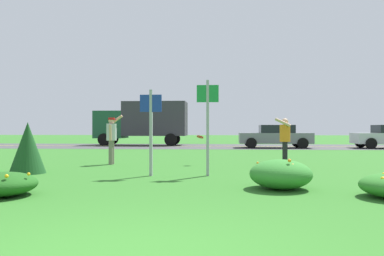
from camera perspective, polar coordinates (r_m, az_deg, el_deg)
The scene contains 13 objects.
ground_plane at distance 15.13m, azimuth 0.90°, elevation -4.69°, with size 120.00×120.00×0.00m, color #2D6B23.
highway_strip at distance 26.74m, azimuth 2.44°, elevation -2.70°, with size 120.00×7.92×0.01m, color #424244.
highway_center_stripe at distance 26.73m, azimuth 2.44°, elevation -2.69°, with size 120.00×0.16×0.00m, color yellow.
daylily_clump_mid_center at distance 7.81m, azimuth -26.15°, elevation -7.40°, with size 1.22×1.30×0.44m.
daylily_clump_mid_left at distance 8.04m, azimuth 12.88°, elevation -6.62°, with size 1.24×1.31×0.63m.
sign_post_near_path at distance 10.00m, azimuth -6.05°, elevation 0.70°, with size 0.56×0.10×2.21m.
sign_post_by_roadside at distance 9.96m, azimuth 2.32°, elevation 1.53°, with size 0.56×0.10×2.46m.
evergreen_shrub_side at distance 11.43m, azimuth -22.97°, elevation -2.67°, with size 0.96×0.96×1.39m, color #19471E.
person_thrower_red_cap_gray_shirt at distance 13.46m, azimuth -11.71°, elevation -1.12°, with size 0.51×0.49×1.69m.
person_catcher_orange_shirt at distance 13.01m, azimuth 13.46°, elevation -1.36°, with size 0.52×0.49×1.57m.
frisbee_red at distance 13.08m, azimuth 1.20°, elevation -1.32°, with size 0.25×0.23×0.15m.
car_gray_center_left at distance 25.14m, azimuth 12.13°, elevation -1.19°, with size 4.50×2.00×1.45m.
box_truck_dark_green at distance 29.07m, azimuth -7.15°, elevation 1.05°, with size 6.70×2.46×3.20m.
Camera 1 is at (0.93, -3.41, 1.20)m, focal length 36.35 mm.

